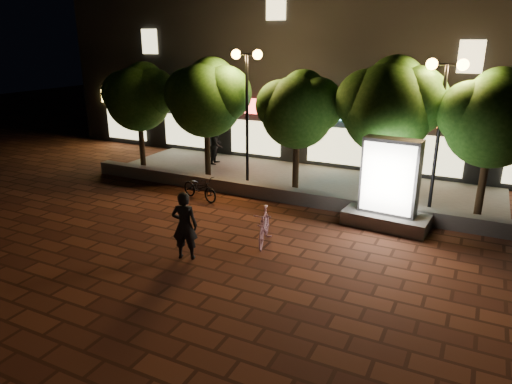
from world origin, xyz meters
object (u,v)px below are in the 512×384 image
Objects in this scene: tree_mid at (299,107)px; scooter_parked at (200,188)px; tree_left at (207,95)px; pedestrian at (217,145)px; scooter_pink at (264,226)px; street_lamp_right at (443,97)px; ad_kiosk at (389,192)px; tree_right at (391,103)px; tree_far_right at (495,116)px; rider at (185,226)px; street_lamp_left at (247,83)px; tree_far_left at (140,95)px.

tree_mid reaches higher than scooter_parked.
pedestrian is (-0.72, 1.81, -2.50)m from tree_left.
scooter_parked is (-3.74, 2.38, -0.07)m from scooter_pink.
street_lamp_right is 8.79m from scooter_parked.
scooter_pink reaches higher than scooter_parked.
tree_left is 8.48m from ad_kiosk.
ad_kiosk is (7.87, -2.16, -2.31)m from tree_left.
tree_right reaches higher than street_lamp_right.
tree_left is at bearing 180.00° from tree_far_right.
ad_kiosk reaches higher than scooter_parked.
tree_right is 1.70m from street_lamp_right.
tree_far_right is 2.53× the size of rider.
tree_left reaches higher than tree_mid.
street_lamp_left is at bearing -177.19° from tree_right.
street_lamp_right is at bearing -170.39° from tree_far_right.
ad_kiosk is 1.63× the size of scooter_pink.
tree_right reaches higher than rider.
street_lamp_right is 1.77× the size of ad_kiosk.
ad_kiosk is (3.87, -2.16, -2.08)m from tree_mid.
street_lamp_left reaches higher than rider.
street_lamp_left is (1.95, -0.26, 0.58)m from tree_left.
tree_left is 0.97× the size of tree_right.
tree_mid is 2.61× the size of scooter_parked.
tree_left is 0.98× the size of street_lamp_right.
street_lamp_left is at bearing 180.00° from street_lamp_right.
tree_far_left is 2.68× the size of scooter_pink.
tree_right is at bearing 0.00° from tree_left.
street_lamp_left is 4.58m from pedestrian.
tree_mid reaches higher than scooter_pink.
tree_far_right reaches higher than ad_kiosk.
tree_mid is at bearing 7.31° from street_lamp_left.
scooter_pink is at bearing -106.97° from scooter_parked.
tree_mid is 6.50m from tree_far_right.
street_lamp_left is 6.66m from scooter_pink.
pedestrian is (2.78, 1.81, -2.35)m from tree_far_left.
scooter_pink is at bearing -129.77° from street_lamp_right.
ad_kiosk is at bearing -124.65° from pedestrian.
tree_far_left is 12.47m from street_lamp_right.
tree_right reaches higher than tree_mid.
pedestrian is at bearing 33.02° from tree_far_left.
tree_right is 8.64m from pedestrian.
pedestrian is at bearing 159.07° from tree_mid.
rider is (1.55, -6.60, -3.09)m from street_lamp_left.
tree_far_left is 2.69× the size of pedestrian.
rider is 9.64m from pedestrian.
scooter_parked is at bearing -65.37° from tree_left.
tree_right is 1.06× the size of tree_far_right.
tree_far_right is at bearing -58.46° from scooter_parked.
scooter_pink is at bearing -137.64° from tree_far_right.
tree_mid is 5.00m from street_lamp_right.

